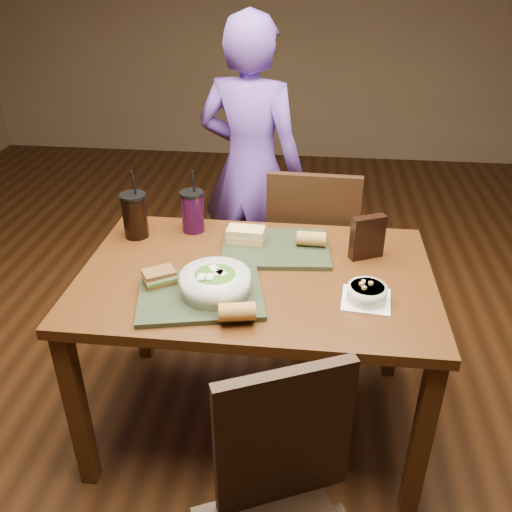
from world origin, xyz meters
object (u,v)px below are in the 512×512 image
at_px(soup_bowl, 367,293).
at_px(baguette_far, 311,239).
at_px(chair_far, 311,250).
at_px(cup_berry, 193,211).
at_px(dining_table, 256,293).
at_px(baguette_near, 237,312).
at_px(salad_bowl, 215,281).
at_px(cup_cola, 135,215).
at_px(diner, 251,169).
at_px(tray_near, 200,295).
at_px(sandwich_near, 159,277).
at_px(chair_near, 280,508).
at_px(chip_bag, 367,237).
at_px(sandwich_far, 246,235).
at_px(tray_far, 275,248).

xyz_separation_m(soup_bowl, baguette_far, (-0.20, 0.34, 0.02)).
relative_size(chair_far, cup_berry, 3.50).
relative_size(baguette_far, cup_berry, 0.42).
distance_m(dining_table, baguette_near, 0.35).
distance_m(chair_far, salad_bowl, 0.87).
distance_m(baguette_near, cup_cola, 0.75).
bearing_deg(salad_bowl, cup_cola, 135.00).
relative_size(diner, tray_near, 3.73).
distance_m(chair_far, baguette_near, 0.98).
bearing_deg(sandwich_near, chair_near, -53.05).
height_order(sandwich_near, baguette_far, baguette_far).
height_order(salad_bowl, chip_bag, chip_bag).
relative_size(chair_far, salad_bowl, 3.97).
xyz_separation_m(soup_bowl, cup_berry, (-0.70, 0.45, 0.06)).
xyz_separation_m(dining_table, chair_near, (0.15, -0.78, -0.17)).
relative_size(diner, salad_bowl, 6.52).
bearing_deg(cup_cola, salad_bowl, -45.00).
height_order(tray_near, cup_cola, cup_cola).
xyz_separation_m(tray_near, baguette_far, (0.37, 0.39, 0.04)).
height_order(dining_table, soup_bowl, soup_bowl).
relative_size(tray_near, salad_bowl, 1.75).
bearing_deg(baguette_near, chip_bag, 48.24).
bearing_deg(chair_near, sandwich_far, 102.47).
height_order(baguette_near, chip_bag, chip_bag).
bearing_deg(salad_bowl, chair_far, 67.44).
bearing_deg(cup_cola, chip_bag, -4.44).
distance_m(dining_table, sandwich_near, 0.38).
bearing_deg(chip_bag, sandwich_near, 177.67).
xyz_separation_m(tray_far, cup_berry, (-0.36, 0.13, 0.08)).
xyz_separation_m(salad_bowl, sandwich_far, (0.06, 0.38, -0.01)).
distance_m(chair_far, sandwich_near, 0.94).
relative_size(soup_bowl, sandwich_near, 1.36).
bearing_deg(chip_bag, cup_cola, 150.81).
relative_size(dining_table, salad_bowl, 5.42).
relative_size(dining_table, baguette_near, 11.12).
bearing_deg(soup_bowl, cup_berry, 147.00).
bearing_deg(chair_near, baguette_far, 87.47).
bearing_deg(baguette_near, tray_near, 137.64).
relative_size(dining_table, sandwich_near, 10.04).
relative_size(sandwich_far, baguette_near, 1.29).
relative_size(diner, baguette_far, 13.68).
bearing_deg(soup_bowl, salad_bowl, -176.50).
distance_m(dining_table, salad_bowl, 0.26).
relative_size(dining_table, chair_far, 1.36).
relative_size(tray_far, sandwich_far, 2.79).
bearing_deg(dining_table, chair_near, -78.81).
relative_size(tray_near, cup_berry, 1.54).
distance_m(tray_near, baguette_far, 0.54).
bearing_deg(cup_berry, chair_near, -67.30).
distance_m(soup_bowl, cup_cola, 1.00).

